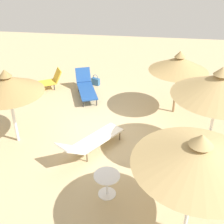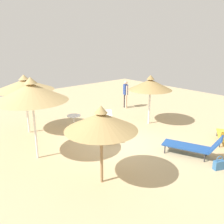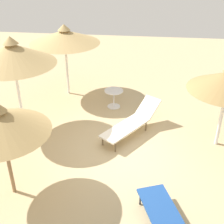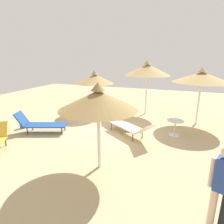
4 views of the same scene
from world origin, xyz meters
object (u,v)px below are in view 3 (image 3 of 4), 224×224
Objects in this scene: parasol_umbrella_center at (0,122)px; parasol_umbrella_near_right at (12,54)px; parasol_umbrella_front at (65,36)px; lounge_chair_far_left at (170,224)px; side_table_round at (114,96)px; lounge_chair_back at (132,122)px.

parasol_umbrella_near_right is at bearing 16.03° from parasol_umbrella_center.
parasol_umbrella_near_right is 1.23× the size of parasol_umbrella_center.
parasol_umbrella_front is 1.25× the size of lounge_chair_far_left.
parasol_umbrella_near_right is at bearing 122.94° from side_table_round.
lounge_chair_back is at bearing -42.88° from parasol_umbrella_center.
parasol_umbrella_center is at bearing -163.97° from parasol_umbrella_near_right.
lounge_chair_far_left is at bearing -104.01° from parasol_umbrella_center.
parasol_umbrella_near_right is 2.81m from parasol_umbrella_front.
lounge_chair_back is at bearing -88.48° from parasol_umbrella_near_right.
lounge_chair_far_left is 0.95× the size of lounge_chair_back.
side_table_round is (-0.91, -1.89, -1.81)m from parasol_umbrella_front.
parasol_umbrella_near_right is at bearing 162.92° from parasol_umbrella_front.
parasol_umbrella_near_right reaches higher than side_table_round.
lounge_chair_back reaches higher than side_table_round.
parasol_umbrella_center reaches higher than side_table_round.
side_table_round is at bearing -22.87° from parasol_umbrella_center.
lounge_chair_far_left is (-3.69, -4.44, -2.07)m from parasol_umbrella_near_right.
parasol_umbrella_near_right reaches higher than parasol_umbrella_front.
lounge_chair_far_left is at bearing -165.63° from lounge_chair_back.
parasol_umbrella_center is at bearing 157.13° from side_table_round.
parasol_umbrella_center is 1.07× the size of lounge_chair_back.
side_table_round is (1.76, -2.72, -2.04)m from parasol_umbrella_near_right.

